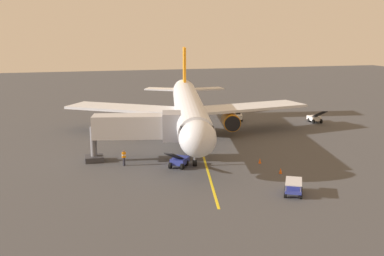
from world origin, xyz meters
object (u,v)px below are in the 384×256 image
(belt_loader_starboard_side, at_px, (179,160))
(safety_cone_nose_left, at_px, (260,161))
(airplane, at_px, (189,108))
(baggage_cart_portside, at_px, (294,187))
(belt_loader_rear_apron, at_px, (315,118))
(safety_cone_nose_right, at_px, (281,171))
(jet_bridge, at_px, (145,127))
(tug_near_nose, at_px, (237,116))
(ground_crew_marshaller, at_px, (124,158))

(belt_loader_starboard_side, bearing_deg, safety_cone_nose_left, 174.02)
(airplane, xyz_separation_m, baggage_cart_portside, (-3.25, 24.25, -3.35))
(belt_loader_rear_apron, bearing_deg, belt_loader_starboard_side, 34.84)
(belt_loader_starboard_side, height_order, safety_cone_nose_right, belt_loader_starboard_side)
(jet_bridge, relative_size, tug_near_nose, 4.41)
(ground_crew_marshaller, relative_size, tug_near_nose, 0.66)
(airplane, height_order, safety_cone_nose_left, airplane)
(baggage_cart_portside, bearing_deg, jet_bridge, -52.90)
(airplane, height_order, belt_loader_starboard_side, airplane)
(belt_loader_rear_apron, relative_size, safety_cone_nose_left, 8.43)
(ground_crew_marshaller, bearing_deg, jet_bridge, -150.28)
(tug_near_nose, distance_m, safety_cone_nose_left, 24.75)
(airplane, distance_m, ground_crew_marshaller, 15.52)
(jet_bridge, xyz_separation_m, belt_loader_rear_apron, (-29.35, -14.91, -3.05))
(jet_bridge, relative_size, baggage_cart_portside, 3.90)
(ground_crew_marshaller, distance_m, belt_loader_starboard_side, 5.90)
(ground_crew_marshaller, distance_m, baggage_cart_portside, 18.53)
(ground_crew_marshaller, bearing_deg, safety_cone_nose_left, 168.62)
(jet_bridge, relative_size, safety_cone_nose_right, 20.92)
(belt_loader_rear_apron, bearing_deg, safety_cone_nose_left, 47.77)
(tug_near_nose, relative_size, safety_cone_nose_right, 4.74)
(ground_crew_marshaller, bearing_deg, airplane, -131.55)
(jet_bridge, relative_size, safety_cone_nose_left, 20.92)
(belt_loader_rear_apron, relative_size, safety_cone_nose_right, 8.43)
(tug_near_nose, bearing_deg, baggage_cart_portside, 77.91)
(tug_near_nose, height_order, belt_loader_starboard_side, belt_loader_starboard_side)
(ground_crew_marshaller, height_order, safety_cone_nose_left, ground_crew_marshaller)
(tug_near_nose, distance_m, safety_cone_nose_right, 28.49)
(belt_loader_rear_apron, bearing_deg, jet_bridge, 26.93)
(jet_bridge, bearing_deg, baggage_cart_portside, 127.10)
(airplane, xyz_separation_m, jet_bridge, (7.57, 9.94, -0.24))
(baggage_cart_portside, height_order, safety_cone_nose_left, baggage_cart_portside)
(tug_near_nose, xyz_separation_m, safety_cone_nose_left, (6.20, 23.95, -0.43))
(baggage_cart_portside, bearing_deg, ground_crew_marshaller, -43.97)
(belt_loader_rear_apron, bearing_deg, safety_cone_nose_right, 53.94)
(airplane, relative_size, ground_crew_marshaller, 23.43)
(tug_near_nose, xyz_separation_m, safety_cone_nose_right, (5.64, 27.93, -0.43))
(airplane, relative_size, belt_loader_rear_apron, 8.64)
(tug_near_nose, height_order, safety_cone_nose_right, tug_near_nose)
(safety_cone_nose_right, bearing_deg, safety_cone_nose_left, -81.90)
(airplane, xyz_separation_m, safety_cone_nose_right, (-4.88, 18.25, -3.73))
(safety_cone_nose_left, bearing_deg, belt_loader_rear_apron, -132.23)
(ground_crew_marshaller, height_order, baggage_cart_portside, ground_crew_marshaller)
(airplane, xyz_separation_m, belt_loader_rear_apron, (-21.79, -4.97, -3.29))
(jet_bridge, distance_m, safety_cone_nose_left, 13.12)
(airplane, height_order, belt_loader_rear_apron, airplane)
(belt_loader_rear_apron, distance_m, safety_cone_nose_left, 26.00)
(belt_loader_rear_apron, bearing_deg, airplane, 12.85)
(tug_near_nose, distance_m, belt_loader_rear_apron, 12.21)
(jet_bridge, distance_m, tug_near_nose, 26.86)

